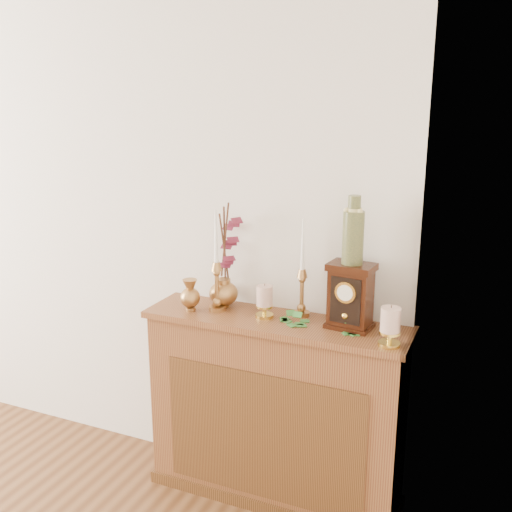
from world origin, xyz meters
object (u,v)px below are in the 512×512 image
at_px(bud_vase, 190,295).
at_px(ceramic_vase, 353,234).
at_px(mantel_clock, 350,297).
at_px(candlestick_center, 302,285).
at_px(candlestick_left, 217,278).
at_px(ginger_jar, 229,259).

xyz_separation_m(bud_vase, ceramic_vase, (0.75, 0.09, 0.35)).
xyz_separation_m(bud_vase, mantel_clock, (0.75, 0.09, 0.07)).
relative_size(candlestick_center, bud_vase, 2.96).
bearing_deg(mantel_clock, candlestick_left, -170.58).
bearing_deg(ceramic_vase, mantel_clock, -96.32).
xyz_separation_m(candlestick_left, ceramic_vase, (0.63, 0.04, 0.27)).
distance_m(candlestick_left, mantel_clock, 0.64).
height_order(candlestick_left, ceramic_vase, ceramic_vase).
distance_m(candlestick_center, bud_vase, 0.53).
bearing_deg(bud_vase, candlestick_center, 16.37).
bearing_deg(ginger_jar, candlestick_left, -99.92).
distance_m(candlestick_left, bud_vase, 0.15).
distance_m(candlestick_center, ginger_jar, 0.38).
bearing_deg(mantel_clock, bud_vase, -166.85).
xyz_separation_m(candlestick_left, candlestick_center, (0.39, 0.09, -0.01)).
height_order(bud_vase, ginger_jar, ginger_jar).
relative_size(ginger_jar, mantel_clock, 1.77).
height_order(candlestick_center, bud_vase, candlestick_center).
relative_size(candlestick_left, candlestick_center, 1.06).
relative_size(candlestick_left, ceramic_vase, 1.65).
bearing_deg(candlestick_left, candlestick_center, 13.40).
distance_m(bud_vase, mantel_clock, 0.76).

